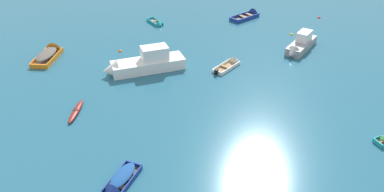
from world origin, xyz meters
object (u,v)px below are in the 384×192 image
object	(u,v)px
rowboat_orange_far_left	(50,53)
rowboat_deep_blue_distant_center	(251,15)
rowboat_white_far_right	(232,63)
motor_launch_white_back_row_right	(143,63)
mooring_buoy_between_boats_left	(120,51)
rowboat_deep_blue_back_row_left	(118,184)
motor_launch_grey_midfield_left	(300,45)
mooring_buoy_between_boats_right	(292,35)
kayak_maroon_back_row_center	(76,111)
mooring_buoy_midfield	(319,18)
rowboat_turquoise_foreground_center	(158,24)

from	to	relation	value
rowboat_orange_far_left	rowboat_deep_blue_distant_center	world-z (taller)	rowboat_orange_far_left
rowboat_white_far_right	rowboat_deep_blue_distant_center	world-z (taller)	rowboat_deep_blue_distant_center
rowboat_white_far_right	motor_launch_white_back_row_right	bearing A→B (deg)	178.39
motor_launch_white_back_row_right	mooring_buoy_between_boats_left	xyz separation A→B (m)	(-1.87, 4.26, -0.67)
rowboat_white_far_right	rowboat_deep_blue_back_row_left	bearing A→B (deg)	-126.61
rowboat_deep_blue_back_row_left	motor_launch_white_back_row_right	size ratio (longest dim) A/B	0.43
motor_launch_grey_midfield_left	rowboat_orange_far_left	distance (m)	23.08
motor_launch_white_back_row_right	mooring_buoy_between_boats_right	world-z (taller)	motor_launch_white_back_row_right
motor_launch_grey_midfield_left	rowboat_deep_blue_back_row_left	size ratio (longest dim) A/B	1.54
kayak_maroon_back_row_center	rowboat_deep_blue_distant_center	size ratio (longest dim) A/B	0.72
rowboat_white_far_right	mooring_buoy_midfield	world-z (taller)	rowboat_white_far_right
rowboat_deep_blue_back_row_left	rowboat_orange_far_left	bearing A→B (deg)	108.46
mooring_buoy_midfield	mooring_buoy_between_boats_right	xyz separation A→B (m)	(-5.05, -4.24, 0.00)
rowboat_orange_far_left	mooring_buoy_between_boats_left	world-z (taller)	rowboat_orange_far_left
motor_launch_grey_midfield_left	rowboat_turquoise_foreground_center	bearing A→B (deg)	144.77
motor_launch_grey_midfield_left	mooring_buoy_midfield	size ratio (longest dim) A/B	13.74
rowboat_white_far_right	rowboat_orange_far_left	bearing A→B (deg)	163.82
rowboat_turquoise_foreground_center	motor_launch_white_back_row_right	bearing A→B (deg)	-101.99
rowboat_deep_blue_distant_center	mooring_buoy_between_boats_right	world-z (taller)	rowboat_deep_blue_distant_center
rowboat_orange_far_left	mooring_buoy_midfield	size ratio (longest dim) A/B	13.14
motor_launch_white_back_row_right	mooring_buoy_between_boats_left	bearing A→B (deg)	113.70
rowboat_turquoise_foreground_center	rowboat_deep_blue_distant_center	bearing A→B (deg)	4.84
motor_launch_white_back_row_right	mooring_buoy_between_boats_left	size ratio (longest dim) A/B	20.20
rowboat_white_far_right	rowboat_turquoise_foreground_center	xyz separation A→B (m)	(-5.43, 10.80, 0.00)
rowboat_white_far_right	rowboat_orange_far_left	xyz separation A→B (m)	(-15.81, 4.59, 0.19)
rowboat_turquoise_foreground_center	mooring_buoy_between_boats_left	bearing A→B (deg)	-123.03
rowboat_deep_blue_back_row_left	rowboat_deep_blue_distant_center	world-z (taller)	rowboat_deep_blue_distant_center
motor_launch_grey_midfield_left	motor_launch_white_back_row_right	xyz separation A→B (m)	(-14.80, -1.72, 0.15)
motor_launch_grey_midfield_left	rowboat_deep_blue_back_row_left	xyz separation A→B (m)	(-16.97, -15.20, -0.29)
rowboat_white_far_right	rowboat_deep_blue_distant_center	distance (m)	12.91
rowboat_deep_blue_back_row_left	mooring_buoy_midfield	world-z (taller)	rowboat_deep_blue_back_row_left
motor_launch_grey_midfield_left	rowboat_deep_blue_distant_center	xyz separation A→B (m)	(-1.70, 9.78, -0.33)
kayak_maroon_back_row_center	mooring_buoy_between_boats_left	world-z (taller)	kayak_maroon_back_row_center
motor_launch_grey_midfield_left	motor_launch_white_back_row_right	distance (m)	14.90
motor_launch_grey_midfield_left	rowboat_turquoise_foreground_center	xyz separation A→B (m)	(-12.55, 8.86, -0.38)
rowboat_white_far_right	mooring_buoy_between_boats_right	world-z (taller)	rowboat_white_far_right
mooring_buoy_midfield	rowboat_deep_blue_back_row_left	bearing A→B (deg)	-134.54
rowboat_turquoise_foreground_center	rowboat_deep_blue_back_row_left	bearing A→B (deg)	-100.42
motor_launch_white_back_row_right	rowboat_deep_blue_distant_center	xyz separation A→B (m)	(13.10, 11.50, -0.48)
motor_launch_grey_midfield_left	mooring_buoy_between_boats_right	world-z (taller)	motor_launch_grey_midfield_left
rowboat_deep_blue_back_row_left	rowboat_deep_blue_distant_center	bearing A→B (deg)	58.56
mooring_buoy_midfield	rowboat_orange_far_left	bearing A→B (deg)	-169.55
kayak_maroon_back_row_center	mooring_buoy_between_boats_left	size ratio (longest dim) A/B	8.57
motor_launch_grey_midfield_left	rowboat_orange_far_left	world-z (taller)	motor_launch_grey_midfield_left
mooring_buoy_between_boats_left	rowboat_turquoise_foreground_center	bearing A→B (deg)	56.97
rowboat_white_far_right	rowboat_orange_far_left	distance (m)	16.46
mooring_buoy_midfield	mooring_buoy_between_boats_right	size ratio (longest dim) A/B	1.00
mooring_buoy_between_boats_left	mooring_buoy_between_boats_right	bearing A→B (deg)	3.84
motor_launch_grey_midfield_left	rowboat_deep_blue_distant_center	bearing A→B (deg)	99.87
motor_launch_grey_midfield_left	rowboat_deep_blue_distant_center	size ratio (longest dim) A/B	1.12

